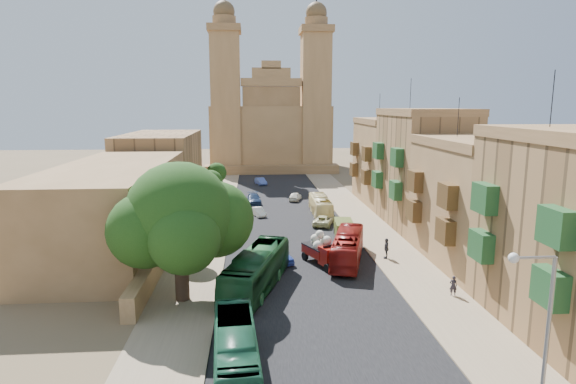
{
  "coord_description": "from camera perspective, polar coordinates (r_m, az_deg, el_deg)",
  "views": [
    {
      "loc": [
        -4.27,
        -30.15,
        14.17
      ],
      "look_at": [
        0.0,
        26.0,
        4.0
      ],
      "focal_mm": 30.0,
      "sensor_mm": 36.0,
      "label": 1
    }
  ],
  "objects": [
    {
      "name": "car_cream",
      "position": [
        57.81,
        4.23,
        -3.36
      ],
      "size": [
        3.34,
        4.78,
        1.21
      ],
      "primitive_type": "imported",
      "rotation": [
        0.0,
        0.0,
        2.8
      ],
      "color": "beige",
      "rests_on": "ground"
    },
    {
      "name": "kerb_east",
      "position": [
        62.8,
        6.11,
        -2.81
      ],
      "size": [
        0.25,
        140.0,
        0.12
      ],
      "primitive_type": "cube",
      "color": "#887359",
      "rests_on": "ground"
    },
    {
      "name": "red_truck",
      "position": [
        43.53,
        4.32,
        -6.94
      ],
      "size": [
        3.78,
        5.46,
        3.03
      ],
      "color": "maroon",
      "rests_on": "ground"
    },
    {
      "name": "townhouse_d",
      "position": [
        72.49,
        11.9,
        3.67
      ],
      "size": [
        9.0,
        14.0,
        15.9
      ],
      "color": "olive",
      "rests_on": "ground"
    },
    {
      "name": "car_blue_a",
      "position": [
        44.46,
        -1.09,
        -7.38
      ],
      "size": [
        2.93,
        4.5,
        1.42
      ],
      "primitive_type": "imported",
      "rotation": [
        0.0,
        0.0,
        0.32
      ],
      "color": "#3350B4",
      "rests_on": "ground"
    },
    {
      "name": "bus_green_south",
      "position": [
        27.02,
        -6.23,
        -18.24
      ],
      "size": [
        2.81,
        9.55,
        2.63
      ],
      "primitive_type": "imported",
      "rotation": [
        0.0,
        0.0,
        0.06
      ],
      "color": "#205F41",
      "rests_on": "ground"
    },
    {
      "name": "townhouse_c",
      "position": [
        59.19,
        15.69,
        2.81
      ],
      "size": [
        9.0,
        14.0,
        17.4
      ],
      "color": "#9B7246",
      "rests_on": "ground"
    },
    {
      "name": "car_blue_b",
      "position": [
        87.09,
        -3.24,
        1.27
      ],
      "size": [
        2.29,
        4.01,
        1.25
      ],
      "primitive_type": "imported",
      "rotation": [
        0.0,
        0.0,
        0.27
      ],
      "color": "#4C62BA",
      "rests_on": "ground"
    },
    {
      "name": "townhouse_b",
      "position": [
        46.63,
        21.43,
        -1.0
      ],
      "size": [
        9.0,
        14.0,
        14.9
      ],
      "color": "olive",
      "rests_on": "ground"
    },
    {
      "name": "road_surface",
      "position": [
        61.94,
        -0.28,
        -2.98
      ],
      "size": [
        14.0,
        140.0,
        0.01
      ],
      "primitive_type": "cube",
      "color": "black",
      "rests_on": "ground"
    },
    {
      "name": "streetlamp",
      "position": [
        23.53,
        27.53,
        -13.39
      ],
      "size": [
        2.11,
        0.44,
        8.22
      ],
      "color": "gray",
      "rests_on": "ground"
    },
    {
      "name": "west_wall",
      "position": [
        52.53,
        -13.26,
        -4.68
      ],
      "size": [
        1.0,
        40.0,
        1.8
      ],
      "primitive_type": "cube",
      "color": "olive",
      "rests_on": "ground"
    },
    {
      "name": "street_tree_c",
      "position": [
        67.23,
        -9.18,
        1.09
      ],
      "size": [
        3.53,
        3.53,
        5.43
      ],
      "color": "#36251B",
      "rests_on": "ground"
    },
    {
      "name": "pedestrian_a",
      "position": [
        38.94,
        19.0,
        -10.46
      ],
      "size": [
        0.64,
        0.5,
        1.55
      ],
      "primitive_type": "imported",
      "rotation": [
        0.0,
        0.0,
        2.89
      ],
      "color": "#252129",
      "rests_on": "ground"
    },
    {
      "name": "olive_pickup",
      "position": [
        52.83,
        6.64,
        -4.42
      ],
      "size": [
        2.31,
        4.45,
        1.77
      ],
      "color": "#535D23",
      "rests_on": "ground"
    },
    {
      "name": "ground",
      "position": [
        33.59,
        3.48,
        -14.74
      ],
      "size": [
        260.0,
        260.0,
        0.0
      ],
      "primitive_type": "plane",
      "color": "brown"
    },
    {
      "name": "sidewalk_east",
      "position": [
        63.31,
        8.34,
        -2.8
      ],
      "size": [
        5.0,
        140.0,
        0.01
      ],
      "primitive_type": "cube",
      "color": "#887359",
      "rests_on": "ground"
    },
    {
      "name": "bus_red_east",
      "position": [
        44.57,
        7.08,
        -6.53
      ],
      "size": [
        4.94,
        10.13,
        2.75
      ],
      "primitive_type": "imported",
      "rotation": [
        0.0,
        0.0,
        2.86
      ],
      "color": "maroon",
      "rests_on": "ground"
    },
    {
      "name": "church",
      "position": [
        108.95,
        -2.12,
        7.78
      ],
      "size": [
        28.0,
        22.5,
        36.3
      ],
      "color": "olive",
      "rests_on": "ground"
    },
    {
      "name": "street_tree_d",
      "position": [
        79.1,
        -8.47,
        2.27
      ],
      "size": [
        3.26,
        3.26,
        5.01
      ],
      "color": "#36251B",
      "rests_on": "ground"
    },
    {
      "name": "pedestrian_c",
      "position": [
        46.22,
        11.58,
        -6.56
      ],
      "size": [
        0.78,
        1.23,
        1.96
      ],
      "primitive_type": "imported",
      "rotation": [
        0.0,
        0.0,
        4.43
      ],
      "color": "#393A40",
      "rests_on": "ground"
    },
    {
      "name": "sidewalk_west",
      "position": [
        62.02,
        -9.08,
        -3.1
      ],
      "size": [
        5.0,
        140.0,
        0.01
      ],
      "primitive_type": "cube",
      "color": "#887359",
      "rests_on": "ground"
    },
    {
      "name": "car_white_a",
      "position": [
        62.57,
        -3.54,
        -2.35
      ],
      "size": [
        2.23,
        3.58,
        1.11
      ],
      "primitive_type": "imported",
      "rotation": [
        0.0,
        0.0,
        0.34
      ],
      "color": "white",
      "rests_on": "ground"
    },
    {
      "name": "ficus_tree",
      "position": [
        35.48,
        -12.58,
        -3.21
      ],
      "size": [
        10.27,
        9.45,
        10.27
      ],
      "color": "#36251B",
      "rests_on": "ground"
    },
    {
      "name": "street_tree_a",
      "position": [
        43.96,
        -11.73,
        -4.6
      ],
      "size": [
        2.99,
        2.99,
        4.6
      ],
      "color": "#36251B",
      "rests_on": "ground"
    },
    {
      "name": "car_dkblue",
      "position": [
        70.52,
        -4.08,
        -0.8
      ],
      "size": [
        2.23,
        4.92,
        1.4
      ],
      "primitive_type": "imported",
      "rotation": [
        0.0,
        0.0,
        0.06
      ],
      "color": "navy",
      "rests_on": "ground"
    },
    {
      "name": "bus_green_north",
      "position": [
        37.9,
        -3.74,
        -9.22
      ],
      "size": [
        5.84,
        11.46,
        3.12
      ],
      "primitive_type": "imported",
      "rotation": [
        0.0,
        0.0,
        -0.3
      ],
      "color": "#1A4F27",
      "rests_on": "ground"
    },
    {
      "name": "street_tree_b",
      "position": [
        55.57,
        -10.18,
        -1.41
      ],
      "size": [
        3.03,
        3.03,
        4.65
      ],
      "color": "#36251B",
      "rests_on": "ground"
    },
    {
      "name": "west_building_low",
      "position": [
        51.05,
        -19.87,
        -1.64
      ],
      "size": [
        10.0,
        28.0,
        8.4
      ],
      "primitive_type": "cube",
      "color": "brown",
      "rests_on": "ground"
    },
    {
      "name": "west_building_mid",
      "position": [
        75.97,
        -14.75,
        2.97
      ],
      "size": [
        10.0,
        22.0,
        10.0
      ],
      "primitive_type": "cube",
      "color": "#9B7246",
      "rests_on": "ground"
    },
    {
      "name": "kerb_west",
      "position": [
        61.84,
        -6.77,
        -3.02
      ],
      "size": [
        0.25,
        140.0,
        0.12
      ],
      "primitive_type": "cube",
      "color": "#887359",
      "rests_on": "ground"
    },
    {
      "name": "car_white_b",
      "position": [
        72.57,
        0.86,
        -0.52
      ],
      "size": [
        2.49,
        3.96,
        1.26
      ],
      "primitive_type": "imported",
      "rotation": [
        0.0,
        0.0,
        2.85
      ],
      "color": "white",
      "rests_on": "ground"
    },
    {
      "name": "bus_cream_east",
      "position": [
        62.92,
        3.87,
        -1.63
      ],
      "size": [
        2.19,
        9.03,
        2.51
      ],
      "primitive_type": "imported",
      "rotation": [
        0.0,
        0.0,
        3.13
      ],
      "color": "#FFEBA9",
      "rests_on": "ground"
    }
  ]
}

